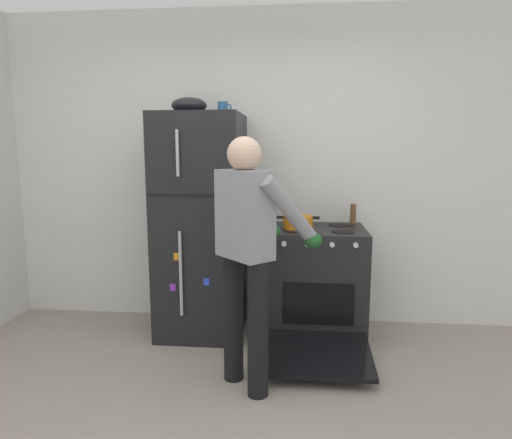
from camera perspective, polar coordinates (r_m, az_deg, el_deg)
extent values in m
cube|color=white|center=(3.91, -0.57, 6.53)|extent=(6.00, 0.10, 2.70)
cube|color=black|center=(3.65, -7.08, -0.81)|extent=(0.68, 0.68, 1.80)
cube|color=black|center=(3.28, -8.47, 3.15)|extent=(0.67, 0.01, 0.01)
cylinder|color=#B7B7BC|center=(3.39, -9.73, -6.94)|extent=(0.02, 0.02, 0.65)
cylinder|color=#B7B7BC|center=(3.26, -10.15, 8.47)|extent=(0.02, 0.02, 0.34)
cube|color=blue|center=(3.38, -6.44, -8.02)|extent=(0.04, 0.01, 0.06)
cube|color=orange|center=(3.38, -10.24, -4.75)|extent=(0.04, 0.01, 0.06)
cube|color=purple|center=(3.46, -10.72, -8.63)|extent=(0.04, 0.01, 0.06)
cube|color=black|center=(3.67, 7.86, -8.04)|extent=(0.76, 0.64, 0.90)
cube|color=black|center=(3.39, 8.05, -10.80)|extent=(0.53, 0.01, 0.32)
cylinder|color=black|center=(3.42, 5.06, -1.47)|extent=(0.17, 0.17, 0.01)
cylinder|color=black|center=(3.44, 11.15, -1.55)|extent=(0.17, 0.17, 0.01)
cylinder|color=black|center=(3.70, 5.10, -0.67)|extent=(0.17, 0.17, 0.01)
cylinder|color=black|center=(3.72, 10.72, -0.75)|extent=(0.17, 0.17, 0.01)
cylinder|color=silver|center=(3.25, 3.65, -3.15)|extent=(0.04, 0.03, 0.04)
cylinder|color=silver|center=(3.25, 6.65, -3.20)|extent=(0.04, 0.03, 0.04)
cylinder|color=silver|center=(3.26, 9.83, -3.24)|extent=(0.04, 0.03, 0.04)
cylinder|color=silver|center=(3.27, 12.80, -3.26)|extent=(0.04, 0.03, 0.04)
cube|color=black|center=(3.23, 8.17, -16.87)|extent=(0.72, 0.57, 0.10)
cylinder|color=black|center=(2.97, -2.98, -12.53)|extent=(0.13, 0.13, 0.86)
cylinder|color=black|center=(2.78, 0.25, -14.08)|extent=(0.13, 0.13, 0.86)
cube|color=gray|center=(2.68, -1.48, 0.68)|extent=(0.39, 0.40, 0.54)
sphere|color=beige|center=(2.66, -1.52, 8.48)|extent=(0.21, 0.21, 0.21)
sphere|color=#3F3F3F|center=(2.66, -1.51, 7.69)|extent=(0.15, 0.15, 0.15)
cylinder|color=gray|center=(2.96, -0.80, 1.85)|extent=(0.39, 0.38, 0.46)
cylinder|color=gray|center=(2.66, 4.51, 1.01)|extent=(0.39, 0.38, 0.46)
ellipsoid|color=#1E5123|center=(3.11, 2.06, -1.52)|extent=(0.12, 0.18, 0.10)
ellipsoid|color=#1E5123|center=(2.83, 7.37, -2.66)|extent=(0.12, 0.18, 0.10)
cylinder|color=orange|center=(3.50, 5.45, -0.32)|extent=(0.24, 0.24, 0.10)
cube|color=black|center=(3.50, 3.10, 0.29)|extent=(0.05, 0.03, 0.02)
cube|color=black|center=(3.50, 7.82, 0.22)|extent=(0.05, 0.03, 0.02)
cylinder|color=#2D6093|center=(3.63, -4.33, 14.22)|extent=(0.08, 0.08, 0.10)
torus|color=#2D6093|center=(3.62, -3.62, 14.32)|extent=(0.06, 0.01, 0.06)
cylinder|color=brown|center=(3.78, 12.46, 0.68)|extent=(0.05, 0.05, 0.17)
ellipsoid|color=black|center=(3.63, -8.65, 14.39)|extent=(0.28, 0.28, 0.13)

